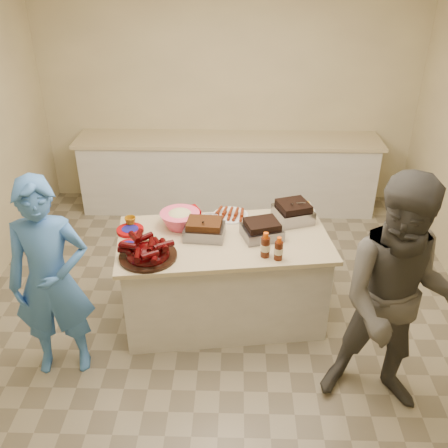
{
  "coord_description": "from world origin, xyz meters",
  "views": [
    {
      "loc": [
        0.1,
        -3.42,
        2.93
      ],
      "look_at": [
        0.01,
        0.12,
        0.92
      ],
      "focal_mm": 40.0,
      "sensor_mm": 36.0,
      "label": 1
    }
  ],
  "objects_px": {
    "island": "(224,315)",
    "bbq_bottle_a": "(265,256)",
    "guest_blue": "(68,363)",
    "plastic_cup": "(131,226)",
    "roasting_pan": "(292,220)",
    "guest_gray": "(378,397)",
    "mustard_bottle": "(193,233)",
    "bbq_bottle_b": "(278,259)",
    "rib_platter": "(148,257)",
    "coleslaw_bowl": "(180,227)"
  },
  "relations": [
    {
      "from": "plastic_cup",
      "to": "guest_blue",
      "type": "distance_m",
      "value": 1.21
    },
    {
      "from": "bbq_bottle_b",
      "to": "guest_blue",
      "type": "height_order",
      "value": "bbq_bottle_b"
    },
    {
      "from": "island",
      "to": "bbq_bottle_b",
      "type": "xyz_separation_m",
      "value": [
        0.42,
        -0.3,
        0.82
      ]
    },
    {
      "from": "rib_platter",
      "to": "guest_gray",
      "type": "height_order",
      "value": "rib_platter"
    },
    {
      "from": "island",
      "to": "plastic_cup",
      "type": "height_order",
      "value": "plastic_cup"
    },
    {
      "from": "bbq_bottle_a",
      "to": "guest_blue",
      "type": "relative_size",
      "value": 0.13
    },
    {
      "from": "roasting_pan",
      "to": "mustard_bottle",
      "type": "relative_size",
      "value": 2.26
    },
    {
      "from": "coleslaw_bowl",
      "to": "bbq_bottle_b",
      "type": "xyz_separation_m",
      "value": [
        0.8,
        -0.47,
        0.0
      ]
    },
    {
      "from": "bbq_bottle_b",
      "to": "guest_blue",
      "type": "relative_size",
      "value": 0.12
    },
    {
      "from": "roasting_pan",
      "to": "guest_gray",
      "type": "distance_m",
      "value": 1.56
    },
    {
      "from": "island",
      "to": "bbq_bottle_b",
      "type": "height_order",
      "value": "bbq_bottle_b"
    },
    {
      "from": "bbq_bottle_b",
      "to": "mustard_bottle",
      "type": "relative_size",
      "value": 1.49
    },
    {
      "from": "rib_platter",
      "to": "mustard_bottle",
      "type": "relative_size",
      "value": 3.46
    },
    {
      "from": "bbq_bottle_b",
      "to": "island",
      "type": "bearing_deg",
      "value": 144.28
    },
    {
      "from": "rib_platter",
      "to": "bbq_bottle_b",
      "type": "bearing_deg",
      "value": 0.15
    },
    {
      "from": "island",
      "to": "bbq_bottle_b",
      "type": "distance_m",
      "value": 0.97
    },
    {
      "from": "island",
      "to": "guest_gray",
      "type": "height_order",
      "value": "island"
    },
    {
      "from": "rib_platter",
      "to": "bbq_bottle_a",
      "type": "bearing_deg",
      "value": 2.48
    },
    {
      "from": "bbq_bottle_a",
      "to": "bbq_bottle_b",
      "type": "height_order",
      "value": "bbq_bottle_a"
    },
    {
      "from": "plastic_cup",
      "to": "guest_blue",
      "type": "xyz_separation_m",
      "value": [
        -0.43,
        -0.78,
        -0.82
      ]
    },
    {
      "from": "plastic_cup",
      "to": "roasting_pan",
      "type": "bearing_deg",
      "value": 5.9
    },
    {
      "from": "roasting_pan",
      "to": "island",
      "type": "bearing_deg",
      "value": -171.68
    },
    {
      "from": "bbq_bottle_a",
      "to": "plastic_cup",
      "type": "distance_m",
      "value": 1.2
    },
    {
      "from": "bbq_bottle_b",
      "to": "rib_platter",
      "type": "bearing_deg",
      "value": -179.85
    },
    {
      "from": "roasting_pan",
      "to": "bbq_bottle_b",
      "type": "distance_m",
      "value": 0.63
    },
    {
      "from": "rib_platter",
      "to": "mustard_bottle",
      "type": "height_order",
      "value": "rib_platter"
    },
    {
      "from": "guest_blue",
      "to": "rib_platter",
      "type": "bearing_deg",
      "value": 15.93
    },
    {
      "from": "bbq_bottle_b",
      "to": "mustard_bottle",
      "type": "bearing_deg",
      "value": 150.92
    },
    {
      "from": "guest_blue",
      "to": "guest_gray",
      "type": "height_order",
      "value": "guest_gray"
    },
    {
      "from": "bbq_bottle_a",
      "to": "guest_gray",
      "type": "xyz_separation_m",
      "value": [
        0.84,
        -0.62,
        -0.82
      ]
    },
    {
      "from": "mustard_bottle",
      "to": "plastic_cup",
      "type": "relative_size",
      "value": 1.36
    },
    {
      "from": "coleslaw_bowl",
      "to": "bbq_bottle_b",
      "type": "bearing_deg",
      "value": -30.72
    },
    {
      "from": "guest_gray",
      "to": "bbq_bottle_a",
      "type": "bearing_deg",
      "value": 154.34
    },
    {
      "from": "bbq_bottle_a",
      "to": "mustard_bottle",
      "type": "bearing_deg",
      "value": 149.53
    },
    {
      "from": "plastic_cup",
      "to": "island",
      "type": "bearing_deg",
      "value": -11.64
    },
    {
      "from": "mustard_bottle",
      "to": "plastic_cup",
      "type": "xyz_separation_m",
      "value": [
        -0.54,
        0.09,
        0.0
      ]
    },
    {
      "from": "bbq_bottle_b",
      "to": "mustard_bottle",
      "type": "distance_m",
      "value": 0.78
    },
    {
      "from": "guest_gray",
      "to": "island",
      "type": "bearing_deg",
      "value": 153.48
    },
    {
      "from": "roasting_pan",
      "to": "mustard_bottle",
      "type": "distance_m",
      "value": 0.88
    },
    {
      "from": "bbq_bottle_a",
      "to": "guest_gray",
      "type": "distance_m",
      "value": 1.33
    },
    {
      "from": "plastic_cup",
      "to": "rib_platter",
      "type": "bearing_deg",
      "value": -64.57
    },
    {
      "from": "island",
      "to": "bbq_bottle_b",
      "type": "bearing_deg",
      "value": -43.48
    },
    {
      "from": "rib_platter",
      "to": "mustard_bottle",
      "type": "distance_m",
      "value": 0.49
    },
    {
      "from": "island",
      "to": "bbq_bottle_a",
      "type": "distance_m",
      "value": 0.92
    },
    {
      "from": "bbq_bottle_a",
      "to": "plastic_cup",
      "type": "relative_size",
      "value": 2.2
    },
    {
      "from": "mustard_bottle",
      "to": "coleslaw_bowl",
      "type": "bearing_deg",
      "value": 140.9
    },
    {
      "from": "rib_platter",
      "to": "coleslaw_bowl",
      "type": "bearing_deg",
      "value": 67.43
    },
    {
      "from": "bbq_bottle_b",
      "to": "guest_gray",
      "type": "relative_size",
      "value": 0.11
    },
    {
      "from": "rib_platter",
      "to": "guest_blue",
      "type": "relative_size",
      "value": 0.28
    },
    {
      "from": "island",
      "to": "guest_blue",
      "type": "relative_size",
      "value": 1.07
    }
  ]
}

